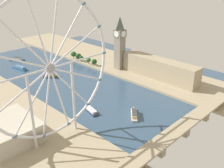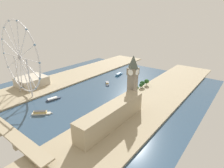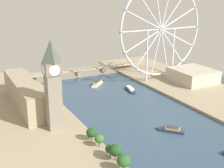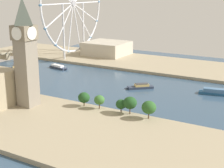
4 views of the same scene
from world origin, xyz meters
name	(u,v)px [view 4 (image 4 of 4)]	position (x,y,z in m)	size (l,w,h in m)	color
ground_plane	(124,88)	(0.00, 0.00, 0.00)	(381.83, 381.83, 0.00)	#334C66
riverbank_left	(50,124)	(-105.91, 0.00, 1.50)	(90.00, 520.00, 3.00)	tan
riverbank_right	(166,65)	(105.91, 0.00, 1.50)	(90.00, 520.00, 3.00)	tan
clock_tower	(25,51)	(-86.91, 36.93, 45.17)	(15.52, 15.52, 81.23)	gray
tree_row_embankment	(120,103)	(-65.88, -31.54, 10.55)	(11.90, 63.07, 12.82)	#513823
ferris_wheel	(73,4)	(90.33, 123.44, 71.28)	(128.09, 3.20, 131.81)	silver
riverside_hall	(107,48)	(123.26, 92.95, 11.72)	(49.75, 54.40, 17.44)	#BCB29E
tour_boat_1	(140,87)	(6.64, -13.39, 1.90)	(21.89, 23.91, 4.81)	#2D384C
tour_boat_2	(16,67)	(5.91, 145.80, 2.41)	(26.40, 24.74, 5.69)	beige
tour_boat_3	(58,67)	(33.35, 105.15, 1.84)	(11.55, 29.11, 4.31)	#2D384C
tour_boat_4	(217,92)	(23.28, -79.30, 2.22)	(12.13, 36.24, 5.29)	#235684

